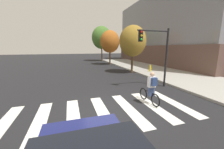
% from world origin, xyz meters
% --- Properties ---
extents(ground_plane, '(120.00, 120.00, 0.00)m').
position_xyz_m(ground_plane, '(0.00, 0.00, 0.00)').
color(ground_plane, black).
extents(crosswalk_stripes, '(8.24, 3.67, 0.01)m').
position_xyz_m(crosswalk_stripes, '(-0.43, 0.00, 0.01)').
color(crosswalk_stripes, silver).
rests_on(crosswalk_stripes, ground).
extents(cyclist, '(0.37, 1.71, 1.69)m').
position_xyz_m(cyclist, '(2.19, 0.22, 0.84)').
color(cyclist, black).
rests_on(cyclist, ground).
extents(traffic_light_near, '(2.47, 0.28, 4.20)m').
position_xyz_m(traffic_light_near, '(4.18, 2.68, 2.86)').
color(traffic_light_near, black).
rests_on(traffic_light_near, ground).
extents(fire_hydrant, '(0.33, 0.22, 0.78)m').
position_xyz_m(fire_hydrant, '(7.20, 7.93, 0.53)').
color(fire_hydrant, gold).
rests_on(fire_hydrant, sidewalk).
extents(street_tree_near, '(2.99, 2.99, 5.31)m').
position_xyz_m(street_tree_near, '(5.14, 8.53, 3.58)').
color(street_tree_near, '#4C3823').
rests_on(street_tree_near, ground).
extents(street_tree_mid, '(3.20, 3.20, 5.70)m').
position_xyz_m(street_tree_mid, '(4.90, 16.57, 3.84)').
color(street_tree_mid, '#4C3823').
rests_on(street_tree_mid, ground).
extents(street_tree_far, '(4.10, 4.10, 7.29)m').
position_xyz_m(street_tree_far, '(5.06, 23.16, 4.93)').
color(street_tree_far, '#4C3823').
rests_on(street_tree_far, ground).
extents(corner_building, '(14.40, 24.21, 11.56)m').
position_xyz_m(corner_building, '(18.46, 15.45, 5.73)').
color(corner_building, brown).
rests_on(corner_building, ground).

